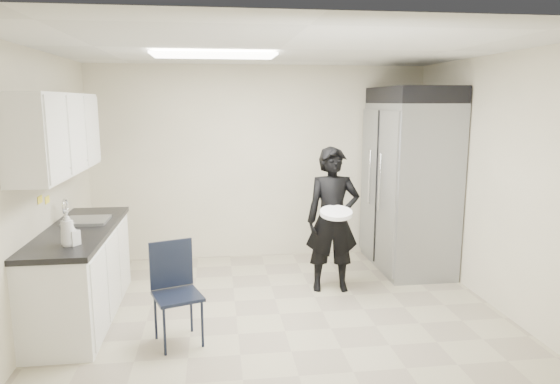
{
  "coord_description": "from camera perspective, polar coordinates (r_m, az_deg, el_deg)",
  "views": [
    {
      "loc": [
        -0.61,
        -4.71,
        2.12
      ],
      "look_at": [
        0.03,
        0.2,
        1.22
      ],
      "focal_mm": 32.0,
      "sensor_mm": 36.0,
      "label": 1
    }
  ],
  "objects": [
    {
      "name": "floor",
      "position": [
        5.2,
        -0.04,
        -13.76
      ],
      "size": [
        4.5,
        4.5,
        0.0
      ],
      "primitive_type": "plane",
      "color": "tan",
      "rests_on": "ground"
    },
    {
      "name": "ceiling",
      "position": [
        4.78,
        -0.04,
        16.05
      ],
      "size": [
        4.5,
        4.5,
        0.0
      ],
      "primitive_type": "plane",
      "rotation": [
        3.14,
        0.0,
        0.0
      ],
      "color": "silver",
      "rests_on": "back_wall"
    },
    {
      "name": "back_wall",
      "position": [
        6.79,
        -2.22,
        3.35
      ],
      "size": [
        4.5,
        0.0,
        4.5
      ],
      "primitive_type": "plane",
      "rotation": [
        1.57,
        0.0,
        0.0
      ],
      "color": "beige",
      "rests_on": "floor"
    },
    {
      "name": "left_wall",
      "position": [
        5.06,
        -26.23,
        -0.12
      ],
      "size": [
        0.0,
        4.0,
        4.0
      ],
      "primitive_type": "plane",
      "rotation": [
        1.57,
        0.0,
        1.57
      ],
      "color": "beige",
      "rests_on": "floor"
    },
    {
      "name": "right_wall",
      "position": [
        5.57,
        23.56,
        0.96
      ],
      "size": [
        0.0,
        4.0,
        4.0
      ],
      "primitive_type": "plane",
      "rotation": [
        1.57,
        0.0,
        -1.57
      ],
      "color": "beige",
      "rests_on": "floor"
    },
    {
      "name": "ceiling_panel",
      "position": [
        5.13,
        -7.54,
        15.23
      ],
      "size": [
        1.2,
        0.6,
        0.02
      ],
      "primitive_type": "cube",
      "color": "white",
      "rests_on": "ceiling"
    },
    {
      "name": "lower_counter",
      "position": [
        5.37,
        -21.73,
        -8.84
      ],
      "size": [
        0.6,
        1.9,
        0.86
      ],
      "primitive_type": "cube",
      "color": "silver",
      "rests_on": "floor"
    },
    {
      "name": "countertop",
      "position": [
        5.24,
        -22.06,
        -4.12
      ],
      "size": [
        0.64,
        1.95,
        0.05
      ],
      "primitive_type": "cube",
      "color": "black",
      "rests_on": "lower_counter"
    },
    {
      "name": "sink",
      "position": [
        5.47,
        -21.2,
        -3.63
      ],
      "size": [
        0.42,
        0.4,
        0.14
      ],
      "primitive_type": "cube",
      "color": "gray",
      "rests_on": "countertop"
    },
    {
      "name": "faucet",
      "position": [
        5.49,
        -23.33,
        -2.12
      ],
      "size": [
        0.02,
        0.02,
        0.24
      ],
      "primitive_type": "cylinder",
      "color": "silver",
      "rests_on": "countertop"
    },
    {
      "name": "upper_cabinets",
      "position": [
        5.13,
        -24.13,
        6.1
      ],
      "size": [
        0.35,
        1.8,
        0.75
      ],
      "primitive_type": "cube",
      "color": "silver",
      "rests_on": "left_wall"
    },
    {
      "name": "towel_dispenser",
      "position": [
        6.27,
        -21.6,
        5.0
      ],
      "size": [
        0.22,
        0.3,
        0.35
      ],
      "primitive_type": "cube",
      "color": "black",
      "rests_on": "left_wall"
    },
    {
      "name": "notice_sticker_left",
      "position": [
        5.16,
        -25.74,
        -0.8
      ],
      "size": [
        0.0,
        0.12,
        0.07
      ],
      "primitive_type": "cube",
      "color": "yellow",
      "rests_on": "left_wall"
    },
    {
      "name": "notice_sticker_right",
      "position": [
        5.35,
        -25.05,
        -0.81
      ],
      "size": [
        0.0,
        0.12,
        0.07
      ],
      "primitive_type": "cube",
      "color": "yellow",
      "rests_on": "left_wall"
    },
    {
      "name": "commercial_fridge",
      "position": [
        6.55,
        14.55,
        0.56
      ],
      "size": [
        0.8,
        1.35,
        2.1
      ],
      "primitive_type": "cube",
      "color": "gray",
      "rests_on": "floor"
    },
    {
      "name": "fridge_compressor",
      "position": [
        6.47,
        15.01,
        10.65
      ],
      "size": [
        0.8,
        1.35,
        0.2
      ],
      "primitive_type": "cube",
      "color": "black",
      "rests_on": "commercial_fridge"
    },
    {
      "name": "folding_chair",
      "position": [
        4.56,
        -11.62,
        -11.6
      ],
      "size": [
        0.5,
        0.5,
        0.87
      ],
      "primitive_type": "cube",
      "rotation": [
        0.0,
        0.0,
        0.34
      ],
      "color": "black",
      "rests_on": "floor"
    },
    {
      "name": "man_tuxedo",
      "position": [
        5.62,
        6.03,
        -3.18
      ],
      "size": [
        0.63,
        0.45,
        1.63
      ],
      "primitive_type": "imported",
      "rotation": [
        0.0,
        0.0,
        -0.09
      ],
      "color": "black",
      "rests_on": "floor"
    },
    {
      "name": "bucket_lid",
      "position": [
        5.35,
        6.43,
        -2.39
      ],
      "size": [
        0.38,
        0.38,
        0.04
      ],
      "primitive_type": "cylinder",
      "rotation": [
        0.0,
        0.0,
        -0.09
      ],
      "color": "white",
      "rests_on": "man_tuxedo"
    },
    {
      "name": "soap_bottle_a",
      "position": [
        4.6,
        -23.14,
        -3.82
      ],
      "size": [
        0.16,
        0.16,
        0.31
      ],
      "primitive_type": "imported",
      "rotation": [
        0.0,
        0.0,
        0.55
      ],
      "color": "white",
      "rests_on": "countertop"
    },
    {
      "name": "soap_bottle_b",
      "position": [
        4.62,
        -22.58,
        -4.45
      ],
      "size": [
        0.12,
        0.12,
        0.2
      ],
      "primitive_type": "imported",
      "rotation": [
        0.0,
        0.0,
        -0.63
      ],
      "color": "silver",
      "rests_on": "countertop"
    }
  ]
}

